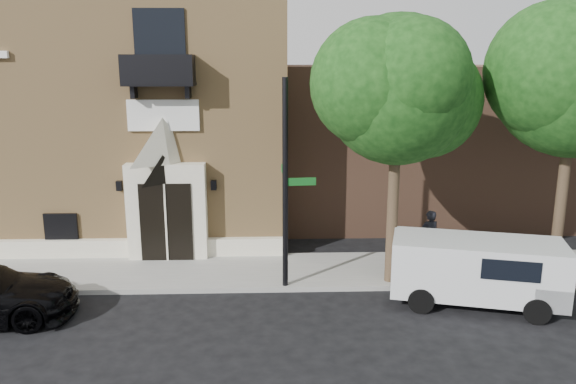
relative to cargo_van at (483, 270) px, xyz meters
name	(u,v)px	position (x,y,z in m)	size (l,w,h in m)	color
ground	(188,294)	(-8.23, 1.04, -1.04)	(120.00, 120.00, 0.00)	black
sidewalk	(226,272)	(-7.23, 2.54, -0.97)	(42.00, 3.00, 0.15)	gray
church	(137,110)	(-11.22, 9.00, 3.59)	(12.20, 11.01, 9.30)	tan
neighbour_building	(487,140)	(3.77, 10.04, 2.16)	(18.00, 8.00, 6.40)	brown
street_tree_left	(400,89)	(-2.21, 1.39, 4.83)	(4.97, 4.38, 7.77)	#38281C
cargo_van	(483,270)	(0.00, 0.00, 0.00)	(4.86, 2.92, 1.86)	silver
street_sign	(286,185)	(-5.37, 1.27, 2.15)	(0.97, 0.96, 6.04)	black
fire_hydrant	(411,266)	(-1.56, 1.64, -0.49)	(0.46, 0.37, 0.81)	#A0140F
dumpster	(423,263)	(-1.24, 1.45, -0.33)	(1.81, 1.19, 1.11)	#0F381A
planter	(168,248)	(-9.27, 3.74, -0.54)	(0.63, 0.55, 0.70)	#4E7235
pedestrian_near	(429,238)	(-0.70, 2.83, 0.01)	(0.66, 0.43, 1.81)	black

